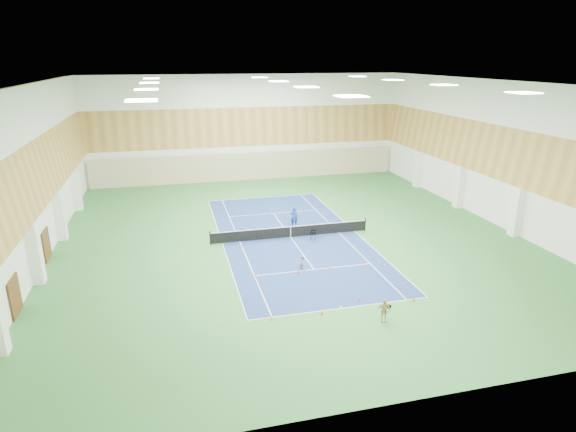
{
  "coord_description": "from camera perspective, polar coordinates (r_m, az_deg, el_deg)",
  "views": [
    {
      "loc": [
        -9.01,
        -35.0,
        13.76
      ],
      "look_at": [
        -0.35,
        -0.53,
        2.0
      ],
      "focal_mm": 30.0,
      "sensor_mm": 36.0,
      "label": 1
    }
  ],
  "objects": [
    {
      "name": "ground",
      "position": [
        38.67,
        0.31,
        -2.54
      ],
      "size": [
        40.0,
        40.0,
        0.0
      ],
      "primitive_type": "plane",
      "color": "#2E6D32",
      "rests_on": "ground"
    },
    {
      "name": "room_shell",
      "position": [
        36.96,
        0.33,
        6.19
      ],
      "size": [
        36.0,
        40.0,
        12.0
      ],
      "primitive_type": null,
      "color": "white",
      "rests_on": "ground"
    },
    {
      "name": "wood_cladding",
      "position": [
        36.59,
        0.33,
        9.25
      ],
      "size": [
        36.0,
        40.0,
        8.0
      ],
      "primitive_type": null,
      "color": "#BC8B46",
      "rests_on": "room_shell"
    },
    {
      "name": "ceiling_light_grid",
      "position": [
        36.19,
        0.35,
        15.39
      ],
      "size": [
        21.4,
        25.4,
        0.06
      ],
      "primitive_type": null,
      "color": "white",
      "rests_on": "room_shell"
    },
    {
      "name": "court_surface",
      "position": [
        38.67,
        0.31,
        -2.53
      ],
      "size": [
        10.97,
        23.77,
        0.01
      ],
      "primitive_type": "cube",
      "color": "navy",
      "rests_on": "ground"
    },
    {
      "name": "tennis_balls_scatter",
      "position": [
        38.65,
        0.31,
        -2.47
      ],
      "size": [
        10.57,
        22.77,
        0.07
      ],
      "primitive_type": null,
      "color": "#CADE25",
      "rests_on": "ground"
    },
    {
      "name": "tennis_net",
      "position": [
        38.48,
        0.31,
        -1.77
      ],
      "size": [
        12.8,
        0.1,
        1.1
      ],
      "primitive_type": null,
      "color": "black",
      "rests_on": "ground"
    },
    {
      "name": "back_curtain",
      "position": [
        56.8,
        -4.67,
        5.89
      ],
      "size": [
        35.4,
        0.16,
        3.2
      ],
      "primitive_type": "cube",
      "color": "#C6B793",
      "rests_on": "ground"
    },
    {
      "name": "door_left_a",
      "position": [
        31.12,
        -29.62,
        -8.27
      ],
      "size": [
        0.08,
        1.8,
        2.2
      ],
      "primitive_type": "cube",
      "color": "#593319",
      "rests_on": "ground"
    },
    {
      "name": "door_left_b",
      "position": [
        38.27,
        -26.7,
        -3.05
      ],
      "size": [
        0.08,
        1.8,
        2.2
      ],
      "primitive_type": "cube",
      "color": "#593319",
      "rests_on": "ground"
    },
    {
      "name": "coach",
      "position": [
        40.87,
        0.72,
        -0.08
      ],
      "size": [
        0.73,
        0.6,
        1.73
      ],
      "primitive_type": "imported",
      "rotation": [
        0.0,
        0.0,
        2.82
      ],
      "color": "navy",
      "rests_on": "ground"
    },
    {
      "name": "child_court",
      "position": [
        32.79,
        1.76,
        -5.54
      ],
      "size": [
        0.62,
        0.61,
        1.01
      ],
      "primitive_type": "imported",
      "rotation": [
        0.0,
        0.0,
        0.7
      ],
      "color": "#97979F",
      "rests_on": "ground"
    },
    {
      "name": "child_apron",
      "position": [
        27.14,
        11.31,
        -10.92
      ],
      "size": [
        0.83,
        0.47,
        1.34
      ],
      "primitive_type": "imported",
      "rotation": [
        0.0,
        0.0,
        -0.2
      ],
      "color": "tan",
      "rests_on": "ground"
    },
    {
      "name": "ball_cart",
      "position": [
        38.0,
        3.01,
        -2.29
      ],
      "size": [
        0.59,
        0.59,
        0.81
      ],
      "primitive_type": null,
      "rotation": [
        0.0,
        0.0,
        -0.32
      ],
      "color": "black",
      "rests_on": "ground"
    },
    {
      "name": "cone_svc_a",
      "position": [
        31.93,
        -3.87,
        -7.06
      ],
      "size": [
        0.18,
        0.18,
        0.2
      ],
      "primitive_type": "cone",
      "color": "#E7510C",
      "rests_on": "ground"
    },
    {
      "name": "cone_svc_b",
      "position": [
        32.37,
        1.27,
        -6.61
      ],
      "size": [
        0.23,
        0.23,
        0.25
      ],
      "primitive_type": "cone",
      "color": "#E13C0B",
      "rests_on": "ground"
    },
    {
      "name": "cone_svc_c",
      "position": [
        33.2,
        5.01,
        -6.04
      ],
      "size": [
        0.21,
        0.21,
        0.23
      ],
      "primitive_type": "cone",
      "color": "orange",
      "rests_on": "ground"
    },
    {
      "name": "cone_svc_d",
      "position": [
        33.5,
        8.86,
        -5.94
      ],
      "size": [
        0.23,
        0.23,
        0.25
      ],
      "primitive_type": "cone",
      "color": "#EC410C",
      "rests_on": "ground"
    },
    {
      "name": "cone_base_a",
      "position": [
        27.03,
        -1.94,
        -12.0
      ],
      "size": [
        0.22,
        0.22,
        0.24
      ],
      "primitive_type": "cone",
      "color": "orange",
      "rests_on": "ground"
    },
    {
      "name": "cone_base_b",
      "position": [
        27.6,
        4.06,
        -11.38
      ],
      "size": [
        0.21,
        0.21,
        0.23
      ],
      "primitive_type": "cone",
      "color": "#E2570B",
      "rests_on": "ground"
    },
    {
      "name": "cone_base_c",
      "position": [
        29.24,
        8.44,
        -9.76
      ],
      "size": [
        0.19,
        0.19,
        0.2
      ],
      "primitive_type": "cone",
      "color": "#EE5A0C",
      "rests_on": "ground"
    },
    {
      "name": "cone_base_d",
      "position": [
        29.83,
        14.66,
        -9.57
      ],
      "size": [
        0.21,
        0.21,
        0.23
      ],
      "primitive_type": "cone",
      "color": "#D6490B",
      "rests_on": "ground"
    }
  ]
}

